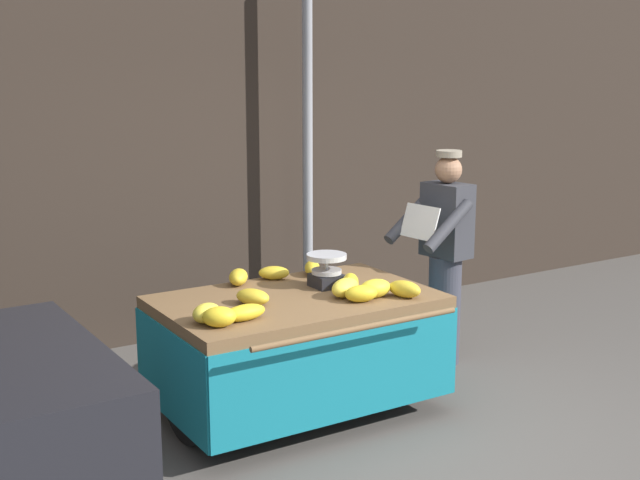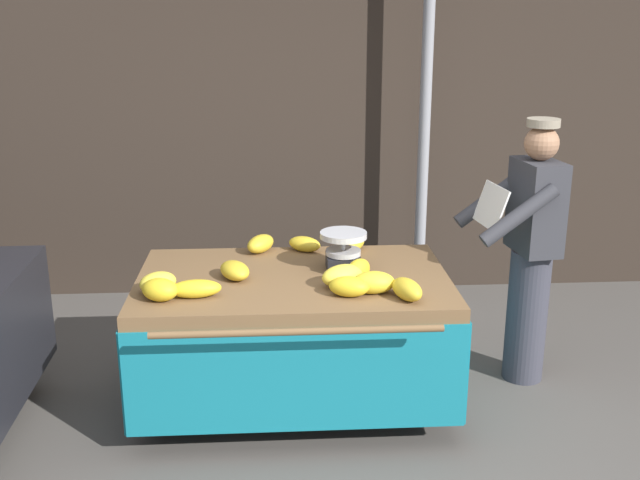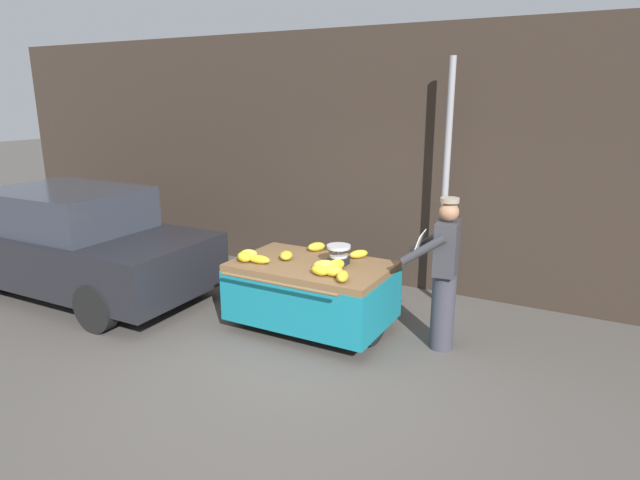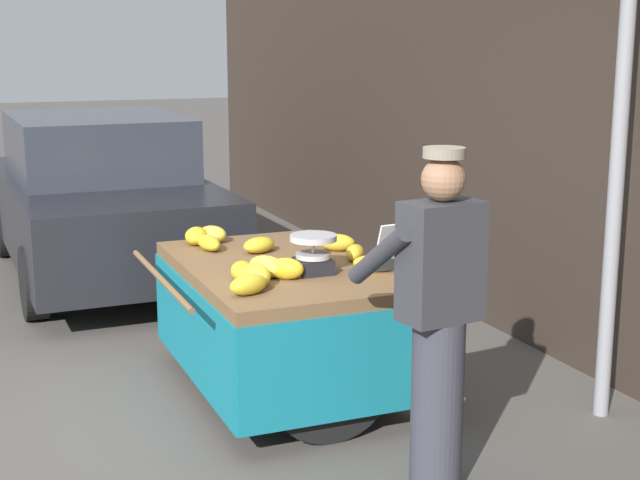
% 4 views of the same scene
% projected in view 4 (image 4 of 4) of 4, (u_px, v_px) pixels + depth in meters
% --- Properties ---
extents(ground_plane, '(60.00, 60.00, 0.00)m').
position_uv_depth(ground_plane, '(151.00, 434.00, 5.28)').
color(ground_plane, '#514C47').
extents(back_wall, '(16.00, 0.24, 3.68)m').
position_uv_depth(back_wall, '(602.00, 97.00, 6.02)').
color(back_wall, '#332821').
rests_on(back_wall, ground).
extents(street_pole, '(0.09, 0.09, 3.22)m').
position_uv_depth(street_pole, '(619.00, 147.00, 5.21)').
color(street_pole, gray).
rests_on(street_pole, ground).
extents(banana_cart, '(1.85, 1.35, 0.84)m').
position_uv_depth(banana_cart, '(280.00, 297.00, 5.78)').
color(banana_cart, brown).
rests_on(banana_cart, ground).
extents(weighing_scale, '(0.28, 0.28, 0.24)m').
position_uv_depth(weighing_scale, '(313.00, 254.00, 5.48)').
color(weighing_scale, black).
rests_on(weighing_scale, banana_cart).
extents(banana_bunch_0, '(0.24, 0.27, 0.11)m').
position_uv_depth(banana_bunch_0, '(337.00, 242.00, 6.08)').
color(banana_bunch_0, gold).
rests_on(banana_bunch_0, banana_cart).
extents(banana_bunch_1, '(0.25, 0.21, 0.10)m').
position_uv_depth(banana_bunch_1, '(355.00, 252.00, 5.82)').
color(banana_bunch_1, gold).
rests_on(banana_bunch_1, banana_cart).
extents(banana_bunch_2, '(0.24, 0.28, 0.10)m').
position_uv_depth(banana_bunch_2, '(259.00, 245.00, 6.03)').
color(banana_bunch_2, gold).
rests_on(banana_bunch_2, banana_cart).
extents(banana_bunch_3, '(0.29, 0.24, 0.13)m').
position_uv_depth(banana_bunch_3, '(267.00, 266.00, 5.41)').
color(banana_bunch_3, yellow).
rests_on(banana_bunch_3, banana_cart).
extents(banana_bunch_4, '(0.25, 0.22, 0.12)m').
position_uv_depth(banana_bunch_4, '(196.00, 236.00, 6.25)').
color(banana_bunch_4, gold).
rests_on(banana_bunch_4, banana_cart).
extents(banana_bunch_5, '(0.23, 0.27, 0.10)m').
position_uv_depth(banana_bunch_5, '(374.00, 263.00, 5.54)').
color(banana_bunch_5, gold).
rests_on(banana_bunch_5, banana_cart).
extents(banana_bunch_6, '(0.20, 0.27, 0.11)m').
position_uv_depth(banana_bunch_6, '(249.00, 285.00, 5.03)').
color(banana_bunch_6, gold).
rests_on(banana_bunch_6, banana_cart).
extents(banana_bunch_7, '(0.25, 0.19, 0.11)m').
position_uv_depth(banana_bunch_7, '(242.00, 271.00, 5.33)').
color(banana_bunch_7, gold).
rests_on(banana_bunch_7, banana_cart).
extents(banana_bunch_8, '(0.29, 0.15, 0.10)m').
position_uv_depth(banana_bunch_8, '(209.00, 243.00, 6.10)').
color(banana_bunch_8, gold).
rests_on(banana_bunch_8, banana_cart).
extents(banana_bunch_9, '(0.24, 0.15, 0.12)m').
position_uv_depth(banana_bunch_9, '(257.00, 275.00, 5.22)').
color(banana_bunch_9, yellow).
rests_on(banana_bunch_9, banana_cart).
extents(banana_bunch_10, '(0.21, 0.23, 0.13)m').
position_uv_depth(banana_bunch_10, '(286.00, 269.00, 5.35)').
color(banana_bunch_10, gold).
rests_on(banana_bunch_10, banana_cart).
extents(banana_bunch_11, '(0.26, 0.25, 0.12)m').
position_uv_depth(banana_bunch_11, '(212.00, 234.00, 6.32)').
color(banana_bunch_11, yellow).
rests_on(banana_bunch_11, banana_cart).
extents(vendor_person, '(0.62, 0.57, 1.71)m').
position_uv_depth(vendor_person, '(437.00, 320.00, 4.47)').
color(vendor_person, '#383842').
rests_on(vendor_person, ground).
extents(parked_car, '(3.93, 1.79, 1.51)m').
position_uv_depth(parked_car, '(101.00, 197.00, 8.71)').
color(parked_car, black).
rests_on(parked_car, ground).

